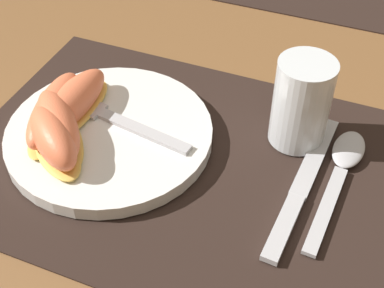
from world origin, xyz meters
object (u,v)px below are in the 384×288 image
at_px(citrus_wedge_1, 54,111).
at_px(citrus_wedge_2, 58,126).
at_px(knife, 302,186).
at_px(citrus_wedge_0, 72,104).
at_px(spoon, 343,164).
at_px(fork, 107,115).
at_px(plate, 110,134).
at_px(juice_glass, 301,107).
at_px(citrus_wedge_3, 54,140).

relative_size(citrus_wedge_1, citrus_wedge_2, 1.20).
bearing_deg(citrus_wedge_1, citrus_wedge_2, -48.81).
xyz_separation_m(knife, citrus_wedge_0, (-0.27, -0.00, 0.03)).
bearing_deg(spoon, fork, -171.84).
bearing_deg(citrus_wedge_0, plate, -6.52).
distance_m(juice_glass, spoon, 0.08).
height_order(fork, citrus_wedge_0, citrus_wedge_0).
xyz_separation_m(spoon, citrus_wedge_1, (-0.31, -0.07, 0.03)).
xyz_separation_m(citrus_wedge_1, citrus_wedge_2, (0.02, -0.02, 0.00)).
xyz_separation_m(citrus_wedge_1, citrus_wedge_3, (0.03, -0.04, 0.00)).
relative_size(plate, fork, 1.21).
height_order(knife, fork, fork).
height_order(knife, citrus_wedge_0, citrus_wedge_0).
bearing_deg(citrus_wedge_0, knife, 0.61).
bearing_deg(plate, knife, 2.20).
relative_size(plate, citrus_wedge_2, 2.01).
bearing_deg(spoon, plate, -167.83).
relative_size(spoon, citrus_wedge_2, 1.58).
bearing_deg(citrus_wedge_0, citrus_wedge_3, -75.57).
bearing_deg(plate, spoon, 12.17).
bearing_deg(citrus_wedge_3, spoon, 20.97).
xyz_separation_m(plate, citrus_wedge_1, (-0.06, -0.01, 0.02)).
height_order(juice_glass, spoon, juice_glass).
xyz_separation_m(fork, citrus_wedge_2, (-0.03, -0.05, 0.02)).
height_order(fork, citrus_wedge_1, citrus_wedge_1).
bearing_deg(knife, citrus_wedge_3, -165.87).
bearing_deg(juice_glass, citrus_wedge_1, -159.90).
distance_m(juice_glass, citrus_wedge_0, 0.25).
relative_size(knife, spoon, 1.18).
distance_m(citrus_wedge_0, citrus_wedge_3, 0.06).
distance_m(plate, citrus_wedge_1, 0.07).
bearing_deg(juice_glass, fork, -162.37).
distance_m(knife, citrus_wedge_0, 0.27).
distance_m(citrus_wedge_0, citrus_wedge_2, 0.04).
distance_m(juice_glass, knife, 0.09).
bearing_deg(citrus_wedge_0, juice_glass, 17.48).
bearing_deg(fork, spoon, 8.16).
bearing_deg(juice_glass, citrus_wedge_2, -153.75).
height_order(spoon, citrus_wedge_1, citrus_wedge_1).
distance_m(spoon, citrus_wedge_2, 0.31).
relative_size(plate, spoon, 1.27).
relative_size(fork, citrus_wedge_3, 1.83).
distance_m(spoon, citrus_wedge_3, 0.31).
relative_size(plate, citrus_wedge_0, 1.77).
bearing_deg(citrus_wedge_0, citrus_wedge_2, -78.95).
relative_size(citrus_wedge_0, citrus_wedge_2, 1.14).
bearing_deg(citrus_wedge_0, citrus_wedge_1, -125.72).
height_order(spoon, citrus_wedge_2, citrus_wedge_2).
bearing_deg(citrus_wedge_3, knife, 14.13).
bearing_deg(fork, juice_glass, 17.63).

